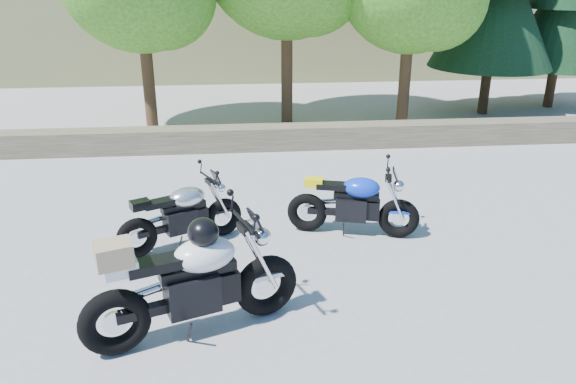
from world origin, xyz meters
name	(u,v)px	position (x,y,z in m)	size (l,w,h in m)	color
ground	(280,276)	(0.00, 0.00, 0.00)	(90.00, 90.00, 0.00)	gray
stone_wall	(259,138)	(0.00, 5.50, 0.25)	(22.00, 0.55, 0.50)	#4B4432
silver_bike	(182,216)	(-1.28, 0.99, 0.45)	(1.72, 0.97, 0.93)	black
white_bike	(192,280)	(-1.00, -1.11, 0.64)	(2.29, 1.05, 1.31)	black
blue_bike	(354,204)	(1.17, 1.12, 0.47)	(1.90, 0.74, 0.97)	black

